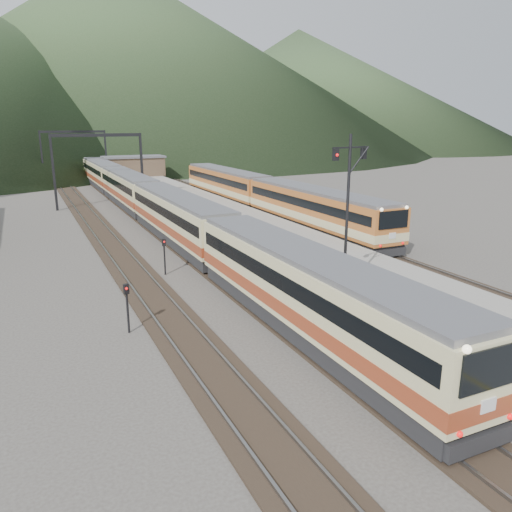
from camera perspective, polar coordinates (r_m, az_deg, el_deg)
track_main at (r=44.13m, az=-10.62°, el=2.96°), size 2.60×200.00×0.23m
track_far at (r=43.20m, az=-17.05°, el=2.30°), size 2.60×200.00×0.23m
track_second at (r=48.22m, az=2.72°, el=4.21°), size 2.60×200.00×0.23m
platform at (r=43.91m, az=-2.89°, el=3.71°), size 8.00×100.00×1.00m
gantry_near at (r=57.51m, az=-17.60°, el=10.82°), size 9.55×0.25×8.00m
gantry_far at (r=82.32m, az=-20.09°, el=11.66°), size 9.55×0.25×8.00m
station_shed at (r=81.77m, az=-13.79°, el=9.99°), size 9.40×4.40×3.10m
hill_b at (r=237.13m, az=-16.20°, el=21.29°), size 220.00×220.00×75.00m
hill_c at (r=244.35m, az=4.77°, el=18.64°), size 160.00×160.00×50.00m
main_train at (r=48.16m, az=-12.12°, el=6.13°), size 2.79×76.61×3.41m
second_train at (r=51.19m, az=0.79°, el=7.05°), size 2.92×39.79×3.57m
signal_mast at (r=23.64m, az=10.45°, el=6.32°), size 2.17×0.57×7.58m
short_signal_b at (r=30.88m, az=-10.44°, el=0.49°), size 0.23×0.17×2.27m
short_signal_c at (r=22.67m, az=-14.52°, el=-5.07°), size 0.25×0.20×2.27m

